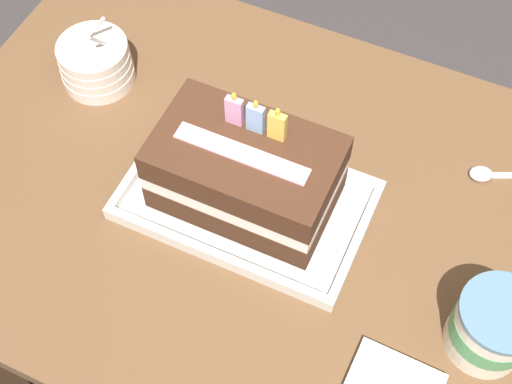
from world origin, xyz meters
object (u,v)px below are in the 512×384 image
bowl_stack (96,63)px  ice_cream_tub (493,327)px  serving_spoon_by_bowls (492,174)px  birthday_cake (246,172)px  foil_tray (246,202)px

bowl_stack → ice_cream_tub: bowl_stack is taller
ice_cream_tub → serving_spoon_by_bowls: 0.27m
birthday_cake → serving_spoon_by_bowls: birthday_cake is taller
serving_spoon_by_bowls → ice_cream_tub: bearing=-77.8°
birthday_cake → serving_spoon_by_bowls: (0.31, 0.20, -0.08)m
bowl_stack → ice_cream_tub: (0.68, -0.18, 0.01)m
birthday_cake → bowl_stack: 0.34m
ice_cream_tub → foil_tray: bearing=170.5°
foil_tray → bowl_stack: 0.34m
foil_tray → birthday_cake: (0.00, 0.00, 0.08)m
birthday_cake → serving_spoon_by_bowls: bearing=32.2°
serving_spoon_by_bowls → birthday_cake: bearing=-147.8°
birthday_cake → serving_spoon_by_bowls: 0.37m
ice_cream_tub → serving_spoon_by_bowls: ice_cream_tub is taller
foil_tray → serving_spoon_by_bowls: (0.31, 0.20, -0.00)m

